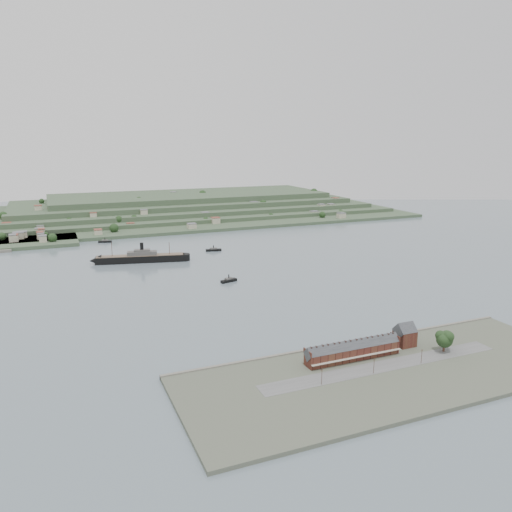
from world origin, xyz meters
name	(u,v)px	position (x,y,z in m)	size (l,w,h in m)	color
ground	(251,281)	(0.00, 0.00, 0.00)	(1400.00, 1400.00, 0.00)	slate
near_shore	(389,372)	(0.00, -186.75, 1.01)	(220.00, 80.00, 2.60)	#4C5142
terrace_row	(353,350)	(-10.00, -168.02, 6.84)	(55.60, 9.80, 11.07)	#4B201A
gabled_building	(405,335)	(27.50, -164.00, 8.19)	(10.40, 10.18, 14.09)	#4B201A
far_peninsula	(173,208)	(27.91, 393.10, 11.88)	(760.00, 309.00, 30.00)	#324830
steamship	(138,258)	(-77.28, 103.80, 4.26)	(95.18, 30.56, 23.08)	black
tugboat	(229,280)	(-19.01, 3.93, 1.60)	(15.09, 7.67, 6.56)	black
ferry_west	(105,241)	(-96.24, 215.99, 1.39)	(15.97, 8.30, 5.77)	black
ferry_east	(214,250)	(6.30, 123.33, 1.50)	(17.12, 7.34, 6.22)	black
fig_tree	(446,339)	(42.33, -179.91, 9.65)	(11.23, 9.73, 12.54)	#462C20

